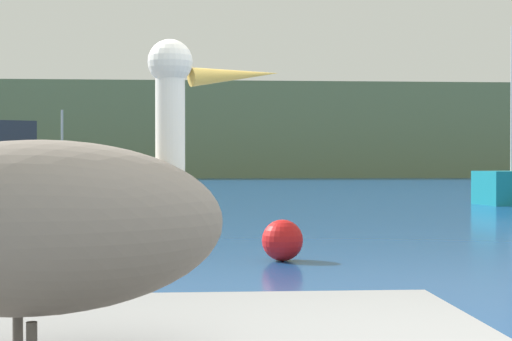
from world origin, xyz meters
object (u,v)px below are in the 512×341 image
object	(u,v)px
fishing_boat_orange	(8,170)
mooring_buoy	(282,240)
pelican	(47,224)
fishing_boat_green	(29,173)

from	to	relation	value
fishing_boat_orange	mooring_buoy	size ratio (longest dim) A/B	14.14
pelican	fishing_boat_orange	size ratio (longest dim) A/B	0.17
pelican	mooring_buoy	xyz separation A→B (m)	(1.59, 8.85, -0.90)
pelican	fishing_boat_orange	distance (m)	29.02
pelican	mooring_buoy	distance (m)	9.04
fishing_boat_orange	fishing_boat_green	world-z (taller)	fishing_boat_orange
fishing_boat_orange	fishing_boat_green	xyz separation A→B (m)	(-1.38, 11.00, -0.27)
mooring_buoy	fishing_boat_green	bearing A→B (deg)	106.93
pelican	mooring_buoy	bearing A→B (deg)	56.17
pelican	fishing_boat_green	size ratio (longest dim) A/B	0.22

